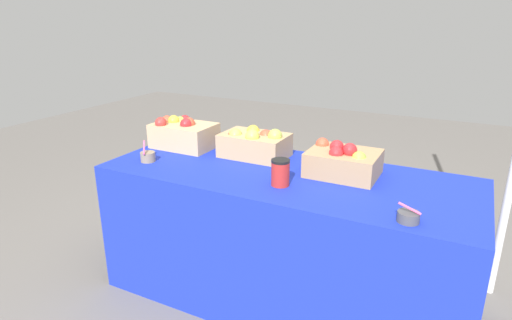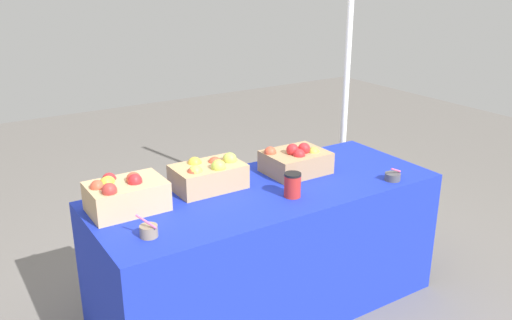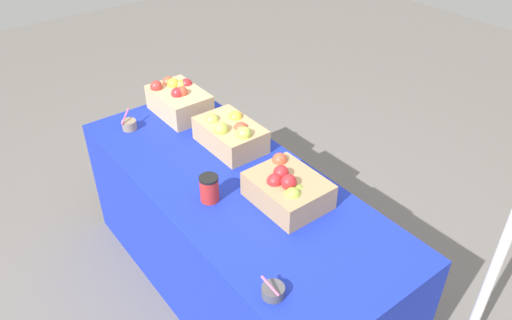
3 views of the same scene
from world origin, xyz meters
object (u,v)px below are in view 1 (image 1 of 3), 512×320
object	(u,v)px
apple_crate_middle	(254,143)
sample_bowl_near	(408,217)
coffee_cup	(280,172)
apple_crate_left	(183,133)
apple_crate_right	(343,161)
sample_bowl_mid	(148,156)

from	to	relation	value
apple_crate_middle	sample_bowl_near	world-z (taller)	apple_crate_middle
coffee_cup	apple_crate_left	bearing A→B (deg)	158.92
apple_crate_left	sample_bowl_near	size ratio (longest dim) A/B	4.03
apple_crate_left	apple_crate_right	xyz separation A→B (m)	(1.01, -0.03, -0.01)
apple_crate_left	sample_bowl_near	world-z (taller)	apple_crate_left
apple_crate_middle	apple_crate_right	size ratio (longest dim) A/B	1.08
coffee_cup	sample_bowl_near	bearing A→B (deg)	-11.18
apple_crate_left	apple_crate_middle	distance (m)	0.47
sample_bowl_mid	coffee_cup	world-z (taller)	coffee_cup
coffee_cup	apple_crate_middle	bearing A→B (deg)	133.09
apple_crate_right	sample_bowl_near	size ratio (longest dim) A/B	3.80
apple_crate_middle	coffee_cup	distance (m)	0.46
sample_bowl_near	coffee_cup	bearing A→B (deg)	168.82
apple_crate_right	coffee_cup	xyz separation A→B (m)	(-0.22, -0.27, -0.01)
apple_crate_right	apple_crate_left	bearing A→B (deg)	178.27
apple_crate_middle	coffee_cup	bearing A→B (deg)	-46.91
apple_crate_left	apple_crate_right	world-z (taller)	apple_crate_left
apple_crate_middle	sample_bowl_mid	bearing A→B (deg)	-144.09
sample_bowl_near	apple_crate_right	bearing A→B (deg)	134.08
apple_crate_middle	sample_bowl_mid	xyz separation A→B (m)	(-0.48, -0.35, -0.05)
apple_crate_middle	sample_bowl_near	size ratio (longest dim) A/B	4.09
apple_crate_right	sample_bowl_near	xyz separation A→B (m)	(0.38, -0.39, -0.05)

